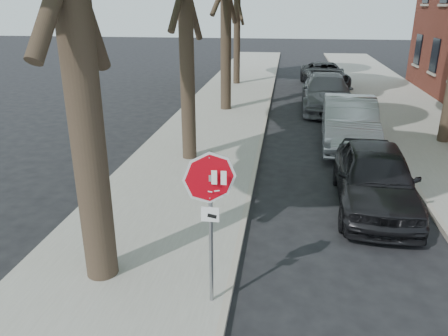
{
  "coord_description": "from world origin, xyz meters",
  "views": [
    {
      "loc": [
        0.35,
        -5.91,
        4.73
      ],
      "look_at": [
        -0.65,
        1.11,
        2.05
      ],
      "focal_mm": 35.0,
      "sensor_mm": 36.0,
      "label": 1
    }
  ],
  "objects_px": {
    "car_b": "(349,122)",
    "car_c": "(327,92)",
    "stop_sign": "(210,200)",
    "car_d": "(325,75)",
    "car_a": "(375,177)"
  },
  "relations": [
    {
      "from": "stop_sign",
      "to": "car_d",
      "type": "relative_size",
      "value": 0.51
    },
    {
      "from": "car_b",
      "to": "car_d",
      "type": "relative_size",
      "value": 0.98
    },
    {
      "from": "car_a",
      "to": "car_c",
      "type": "bearing_deg",
      "value": 94.51
    },
    {
      "from": "car_d",
      "to": "car_c",
      "type": "bearing_deg",
      "value": -98.65
    },
    {
      "from": "stop_sign",
      "to": "car_d",
      "type": "bearing_deg",
      "value": 81.08
    },
    {
      "from": "stop_sign",
      "to": "car_a",
      "type": "distance_m",
      "value": 5.6
    },
    {
      "from": "car_a",
      "to": "car_c",
      "type": "distance_m",
      "value": 10.7
    },
    {
      "from": "stop_sign",
      "to": "car_c",
      "type": "distance_m",
      "value": 15.39
    },
    {
      "from": "stop_sign",
      "to": "car_d",
      "type": "xyz_separation_m",
      "value": [
        3.3,
        21.03,
        -1.23
      ]
    },
    {
      "from": "car_c",
      "to": "car_d",
      "type": "height_order",
      "value": "car_c"
    },
    {
      "from": "stop_sign",
      "to": "car_c",
      "type": "height_order",
      "value": "stop_sign"
    },
    {
      "from": "car_b",
      "to": "car_c",
      "type": "relative_size",
      "value": 0.91
    },
    {
      "from": "car_b",
      "to": "car_c",
      "type": "bearing_deg",
      "value": 96.66
    },
    {
      "from": "stop_sign",
      "to": "car_c",
      "type": "relative_size",
      "value": 0.47
    },
    {
      "from": "car_c",
      "to": "car_d",
      "type": "distance_m",
      "value": 5.98
    }
  ]
}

